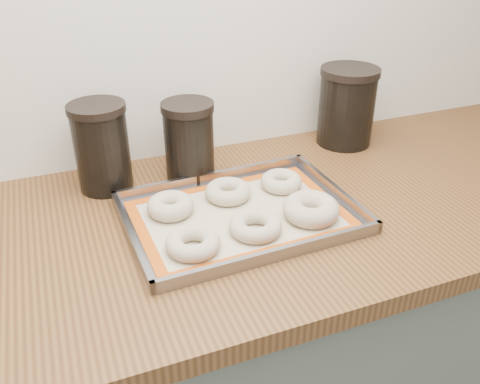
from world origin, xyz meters
name	(u,v)px	position (x,y,z in m)	size (l,w,h in m)	color
cabinet	(246,366)	(0.00, 1.68, 0.43)	(3.00, 0.65, 0.86)	#556155
countertop	(247,218)	(0.00, 1.68, 0.88)	(3.06, 0.68, 0.04)	brown
baking_tray	(240,214)	(-0.02, 1.66, 0.91)	(0.47, 0.34, 0.03)	gray
baking_mat	(240,215)	(-0.02, 1.66, 0.90)	(0.43, 0.30, 0.00)	#C6B793
bagel_front_left	(193,243)	(-0.15, 1.58, 0.92)	(0.10, 0.10, 0.03)	beige
bagel_front_mid	(256,226)	(-0.02, 1.59, 0.92)	(0.10, 0.10, 0.03)	beige
bagel_front_right	(311,209)	(0.11, 1.60, 0.93)	(0.11, 0.11, 0.04)	beige
bagel_back_left	(170,206)	(-0.15, 1.71, 0.92)	(0.10, 0.10, 0.04)	beige
bagel_back_mid	(228,191)	(-0.02, 1.73, 0.92)	(0.10, 0.10, 0.03)	beige
bagel_back_right	(281,181)	(0.10, 1.73, 0.92)	(0.09, 0.09, 0.03)	beige
canister_left	(102,147)	(-0.26, 1.89, 1.00)	(0.12, 0.12, 0.20)	black
canister_mid	(189,141)	(-0.07, 1.87, 0.99)	(0.12, 0.12, 0.18)	black
canister_right	(347,106)	(0.37, 1.90, 1.00)	(0.15, 0.15, 0.20)	black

